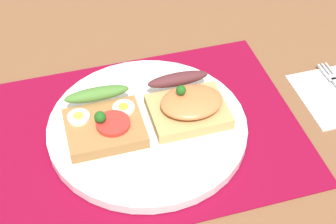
{
  "coord_description": "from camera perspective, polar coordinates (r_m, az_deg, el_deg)",
  "views": [
    {
      "loc": [
        -10.61,
        -47.69,
        53.01
      ],
      "look_at": [
        3.0,
        0.0,
        3.29
      ],
      "focal_mm": 54.35,
      "sensor_mm": 36.0,
      "label": 1
    }
  ],
  "objects": [
    {
      "name": "ground_plane",
      "position": [
        0.73,
        -2.26,
        -3.16
      ],
      "size": [
        120.0,
        90.0,
        3.2
      ],
      "primitive_type": "cube",
      "color": "brown"
    },
    {
      "name": "sandwich_egg_tomato",
      "position": [
        0.7,
        -7.26,
        -0.91
      ],
      "size": [
        10.44,
        10.28,
        3.93
      ],
      "color": "#9D6C3B",
      "rests_on": "plate"
    },
    {
      "name": "sandwich_salmon",
      "position": [
        0.71,
        2.17,
        1.13
      ],
      "size": [
        10.7,
        10.01,
        4.86
      ],
      "color": "tan",
      "rests_on": "plate"
    },
    {
      "name": "placemat",
      "position": [
        0.72,
        -2.3,
        -2.23
      ],
      "size": [
        42.8,
        32.22,
        0.3
      ],
      "primitive_type": "cube",
      "color": "maroon",
      "rests_on": "ground_plane"
    },
    {
      "name": "plate",
      "position": [
        0.71,
        -2.32,
        -1.74
      ],
      "size": [
        27.9,
        27.9,
        1.49
      ],
      "primitive_type": "cylinder",
      "color": "white",
      "rests_on": "placemat"
    }
  ]
}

